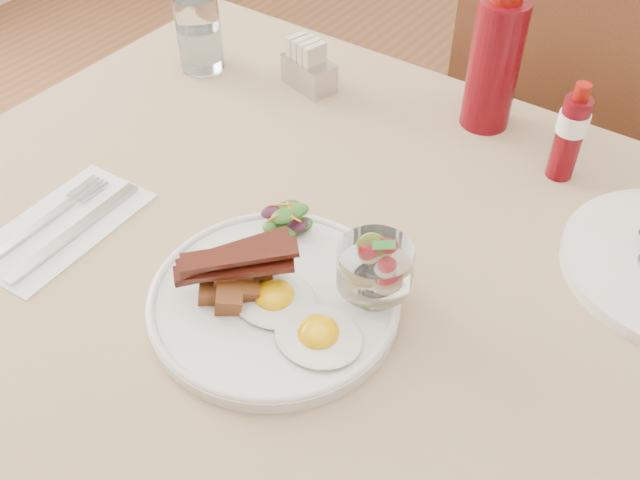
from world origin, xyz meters
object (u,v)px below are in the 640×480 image
table (393,332)px  sugar_caddy (308,68)px  chair_far (565,157)px  ketchup_bottle (495,62)px  hot_sauce_bottle (570,133)px  fruit_cup (375,267)px  water_glass (199,37)px  main_plate (274,301)px

table → sugar_caddy: size_ratio=14.08×
chair_far → sugar_caddy: (-0.33, -0.38, 0.26)m
ketchup_bottle → hot_sauce_bottle: 0.15m
chair_far → hot_sauce_bottle: size_ratio=6.65×
fruit_cup → water_glass: bearing=151.0°
table → hot_sauce_bottle: hot_sauce_bottle is taller
ketchup_bottle → sugar_caddy: size_ratio=2.24×
table → main_plate: bearing=-131.1°
table → hot_sauce_bottle: 0.35m
main_plate → ketchup_bottle: bearing=86.0°
fruit_cup → table: bearing=82.0°
main_plate → fruit_cup: fruit_cup is taller
main_plate → ketchup_bottle: ketchup_bottle is taller
main_plate → chair_far: bearing=83.0°
chair_far → water_glass: (-0.51, -0.43, 0.28)m
chair_far → water_glass: chair_far is taller
fruit_cup → sugar_caddy: size_ratio=0.88×
main_plate → table: bearing=48.9°
ketchup_bottle → table: bearing=-79.9°
table → ketchup_bottle: 0.41m
main_plate → water_glass: 0.54m
chair_far → fruit_cup: size_ratio=11.20×
hot_sauce_bottle → water_glass: size_ratio=1.16×
table → fruit_cup: (-0.01, -0.05, 0.15)m
water_glass → main_plate: bearing=-39.6°
table → sugar_caddy: sugar_caddy is taller
hot_sauce_bottle → sugar_caddy: hot_sauce_bottle is taller
fruit_cup → hot_sauce_bottle: hot_sauce_bottle is taller
table → main_plate: 0.17m
ketchup_bottle → fruit_cup: bearing=-81.9°
main_plate → ketchup_bottle: 0.47m
table → fruit_cup: 0.16m
chair_far → main_plate: size_ratio=3.32×
table → hot_sauce_bottle: size_ratio=9.50×
hot_sauce_bottle → fruit_cup: bearing=-103.2°
fruit_cup → water_glass: (-0.50, 0.28, -0.01)m
main_plate → water_glass: bearing=140.4°
table → chair_far: bearing=90.0°
chair_far → fruit_cup: bearing=-90.5°
chair_far → fruit_cup: chair_far is taller
hot_sauce_bottle → water_glass: 0.59m
table → fruit_cup: size_ratio=16.02×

